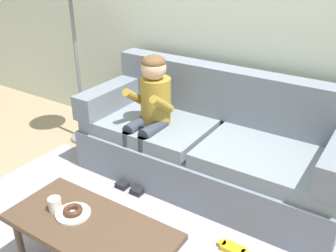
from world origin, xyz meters
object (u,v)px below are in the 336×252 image
object	(u,v)px
mug	(55,204)
toy_controller	(233,250)
couch	(211,146)
person_child	(150,107)
coffee_table	(91,230)
donut	(73,210)

from	to	relation	value
mug	toy_controller	world-z (taller)	mug
couch	person_child	world-z (taller)	person_child
coffee_table	toy_controller	world-z (taller)	coffee_table
couch	person_child	bearing A→B (deg)	-156.75
coffee_table	couch	bearing A→B (deg)	85.75
person_child	donut	world-z (taller)	person_child
person_child	mug	distance (m)	1.20
coffee_table	donut	xyz separation A→B (m)	(-0.15, 0.01, 0.08)
person_child	mug	xyz separation A→B (m)	(0.12, -1.18, -0.20)
couch	mug	world-z (taller)	couch
mug	person_child	bearing A→B (deg)	95.62
donut	mug	xyz separation A→B (m)	(-0.12, -0.03, 0.01)
donut	mug	bearing A→B (deg)	-165.08
person_child	toy_controller	world-z (taller)	person_child
couch	mug	xyz separation A→B (m)	(-0.37, -1.39, 0.13)
person_child	donut	size ratio (longest dim) A/B	9.18
donut	mug	size ratio (longest dim) A/B	1.33
person_child	mug	world-z (taller)	person_child
couch	toy_controller	xyz separation A→B (m)	(0.55, -0.70, -0.32)
couch	coffee_table	bearing A→B (deg)	-94.25
coffee_table	mug	bearing A→B (deg)	-175.37
person_child	toy_controller	bearing A→B (deg)	-25.48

